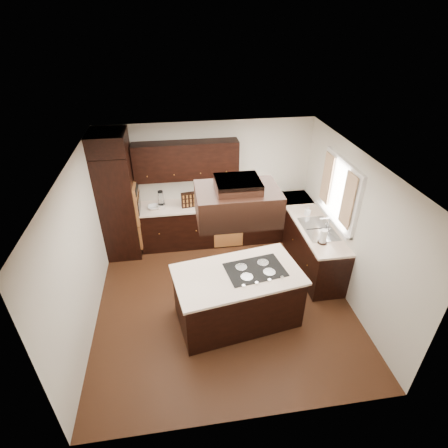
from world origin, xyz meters
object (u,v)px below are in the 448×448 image
(island, at_px, (237,297))
(range_hood, at_px, (237,204))
(oven_column, at_px, (119,206))
(spice_rack, at_px, (191,200))

(island, bearing_deg, range_hood, -127.28)
(island, xyz_separation_m, range_hood, (-0.05, -0.10, 1.72))
(island, distance_m, range_hood, 1.72)
(oven_column, distance_m, range_hood, 3.13)
(island, distance_m, spice_rack, 2.33)
(spice_rack, bearing_deg, oven_column, 172.78)
(island, xyz_separation_m, spice_rack, (-0.55, 2.17, 0.63))
(oven_column, distance_m, spice_rack, 1.38)
(oven_column, bearing_deg, range_hood, -50.26)
(oven_column, height_order, island, oven_column)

